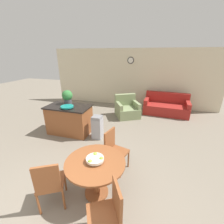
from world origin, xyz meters
name	(u,v)px	position (x,y,z in m)	size (l,w,h in m)	color
wall_back	(131,78)	(0.00, 6.21, 1.35)	(8.00, 0.09, 2.70)	beige
dining_table	(96,169)	(0.30, 0.82, 0.56)	(1.05, 1.05, 0.73)	brown
dining_chair_near_left	(50,182)	(-0.32, 0.39, 0.52)	(0.57, 0.57, 0.93)	brown
dining_chair_near_right	(109,211)	(0.74, 0.20, 0.52)	(0.57, 0.57, 0.93)	brown
dining_chair_far_side	(114,148)	(0.43, 1.57, 0.52)	(0.52, 0.52, 0.93)	brown
fruit_bowl	(95,159)	(0.31, 0.82, 0.78)	(0.31, 0.31, 0.10)	silver
kitchen_island	(70,119)	(-1.41, 2.78, 0.46)	(1.38, 0.80, 0.92)	brown
teal_bowl	(67,107)	(-1.34, 2.61, 0.96)	(0.38, 0.38, 0.07)	teal
potted_plant	(67,97)	(-1.54, 2.99, 1.16)	(0.34, 0.34, 0.45)	#4C4C51
trash_bin	(97,127)	(-0.42, 2.71, 0.36)	(0.29, 0.30, 0.72)	#9E9EA3
couch	(166,107)	(1.69, 5.48, 0.30)	(1.89, 1.07, 0.87)	maroon
armchair	(127,109)	(0.12, 4.69, 0.29)	(1.19, 1.20, 0.87)	gray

